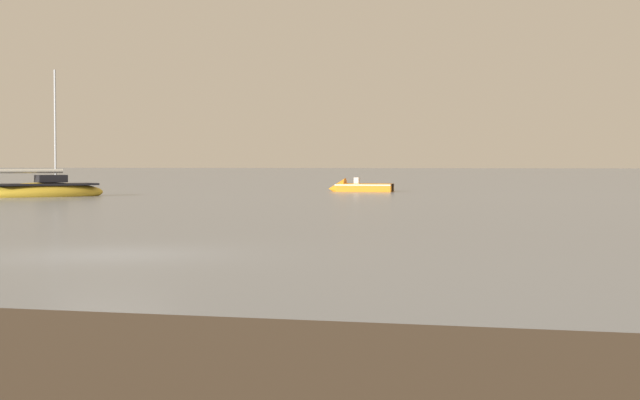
% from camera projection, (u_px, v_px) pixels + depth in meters
% --- Properties ---
extents(ground_plane, '(800.00, 800.00, 0.00)m').
position_uv_depth(ground_plane, '(108.00, 255.00, 21.06)').
color(ground_plane, gray).
extents(motorboat_moored_0, '(4.44, 1.67, 1.49)m').
position_uv_depth(motorboat_moored_0, '(355.00, 189.00, 68.57)').
color(motorboat_moored_0, orange).
rests_on(motorboat_moored_0, ground).
extents(sailboat_moored_1, '(6.26, 6.24, 7.56)m').
position_uv_depth(sailboat_moored_1, '(45.00, 191.00, 58.07)').
color(sailboat_moored_1, gold).
rests_on(sailboat_moored_1, ground).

